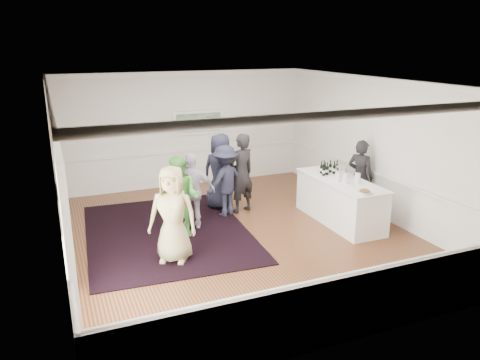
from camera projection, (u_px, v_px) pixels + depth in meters
name	position (u px, v px, depth m)	size (l,w,h in m)	color
floor	(239.00, 235.00, 9.97)	(8.00, 8.00, 0.00)	brown
ceiling	(239.00, 82.00, 9.06)	(7.00, 8.00, 0.02)	white
wall_left	(55.00, 181.00, 8.23)	(0.02, 8.00, 3.20)	white
wall_right	(379.00, 148.00, 10.80)	(0.02, 8.00, 3.20)	white
wall_back	(184.00, 129.00, 13.05)	(7.00, 0.02, 3.20)	white
wall_front	(358.00, 234.00, 5.97)	(7.00, 0.02, 3.20)	white
wainscoting	(239.00, 213.00, 9.82)	(7.00, 8.00, 1.00)	white
mirror	(55.00, 154.00, 9.34)	(0.05, 1.25, 1.85)	#C18238
doorway	(65.00, 228.00, 6.61)	(0.10, 1.78, 2.56)	white
landscape_painting	(198.00, 122.00, 13.10)	(1.44, 0.06, 0.66)	white
area_rug	(167.00, 232.00, 10.09)	(3.35, 4.40, 0.02)	black
serving_table	(340.00, 201.00, 10.57)	(0.93, 2.46, 1.00)	white
bartender	(360.00, 177.00, 11.08)	(0.65, 0.42, 1.77)	black
guest_tan	(173.00, 215.00, 8.55)	(0.90, 0.58, 1.83)	tan
guest_green	(180.00, 197.00, 9.71)	(0.83, 0.65, 1.71)	#53A743
guest_lilac	(192.00, 191.00, 10.11)	(0.99, 0.41, 1.69)	silver
guest_dark_a	(225.00, 181.00, 10.88)	(1.09, 0.63, 1.69)	#1E2133
guest_dark_b	(241.00, 173.00, 11.08)	(0.70, 0.46, 1.91)	black
guest_navy	(220.00, 171.00, 11.34)	(0.91, 0.59, 1.86)	#1E2133
wine_bottles	(328.00, 167.00, 10.86)	(0.50, 0.31, 0.31)	black
juice_pitchers	(347.00, 177.00, 10.16)	(0.43, 0.39, 0.24)	#74C345
ice_bucket	(341.00, 172.00, 10.58)	(0.26, 0.26, 0.24)	silver
nut_bowl	(365.00, 192.00, 9.45)	(0.27, 0.27, 0.08)	white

